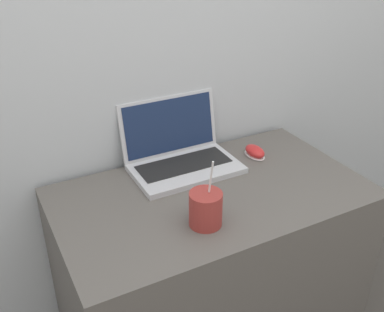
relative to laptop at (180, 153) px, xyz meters
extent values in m
cube|color=silver|center=(0.02, 0.13, 0.48)|extent=(7.00, 0.04, 2.50)
cube|color=#5B5651|center=(0.02, -0.21, -0.41)|extent=(1.02, 0.58, 0.72)
cube|color=silver|center=(0.00, -0.05, -0.04)|extent=(0.37, 0.23, 0.02)
cube|color=black|center=(0.00, -0.03, -0.03)|extent=(0.33, 0.12, 0.00)
cube|color=silver|center=(0.00, 0.09, 0.07)|extent=(0.37, 0.05, 0.21)
cube|color=#19284C|center=(0.00, 0.08, 0.07)|extent=(0.34, 0.04, 0.19)
cylinder|color=#9E332D|center=(-0.09, -0.35, 0.00)|extent=(0.10, 0.10, 0.11)
cylinder|color=black|center=(-0.09, -0.35, 0.05)|extent=(0.08, 0.08, 0.01)
cylinder|color=white|center=(-0.08, -0.35, 0.07)|extent=(0.01, 0.04, 0.18)
ellipsoid|color=white|center=(0.28, -0.06, -0.05)|extent=(0.06, 0.10, 0.01)
ellipsoid|color=red|center=(0.28, -0.06, -0.03)|extent=(0.06, 0.10, 0.04)
camera|label=1|loc=(-0.62, -1.27, 0.75)|focal=42.00mm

